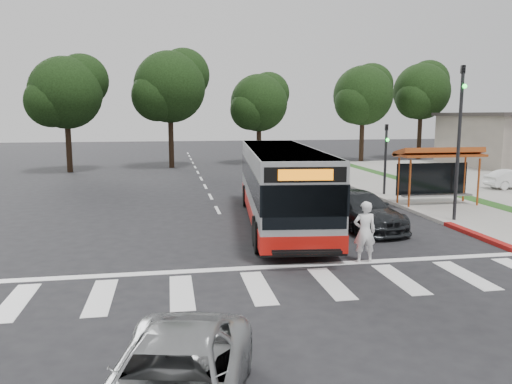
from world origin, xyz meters
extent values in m
plane|color=black|center=(0.00, 0.00, 0.00)|extent=(140.00, 140.00, 0.00)
cube|color=gray|center=(11.00, 8.00, 0.06)|extent=(4.00, 40.00, 0.12)
cube|color=#9E9991|center=(9.00, 8.00, 0.07)|extent=(0.30, 40.00, 0.15)
cube|color=maroon|center=(9.00, -2.00, 0.08)|extent=(0.32, 6.00, 0.15)
cube|color=silver|center=(0.00, -5.00, 0.01)|extent=(18.00, 2.60, 0.01)
cylinder|color=#A7481B|center=(9.00, 4.40, 1.27)|extent=(0.10, 0.10, 2.30)
cylinder|color=#A7481B|center=(12.60, 4.40, 1.27)|extent=(0.10, 0.10, 2.30)
cylinder|color=#A7481B|center=(9.00, 5.60, 1.27)|extent=(0.10, 0.10, 2.30)
cylinder|color=#A7481B|center=(12.60, 5.60, 1.27)|extent=(0.10, 0.10, 2.30)
cube|color=#A7481B|center=(10.80, 5.00, 2.57)|extent=(4.20, 1.60, 0.12)
cube|color=#A7481B|center=(10.80, 5.05, 2.72)|extent=(4.20, 1.32, 0.51)
cube|color=black|center=(10.80, 5.60, 1.32)|extent=(3.80, 0.06, 1.60)
cube|color=gray|center=(10.80, 5.00, 0.57)|extent=(3.60, 0.40, 0.08)
cylinder|color=black|center=(9.60, 1.50, 3.25)|extent=(0.14, 0.14, 6.50)
imported|color=black|center=(9.60, 1.50, 6.00)|extent=(0.16, 0.20, 1.00)
sphere|color=#19E533|center=(9.60, 1.32, 5.65)|extent=(0.18, 0.18, 0.18)
cylinder|color=black|center=(9.60, 8.50, 2.00)|extent=(0.14, 0.14, 4.00)
imported|color=black|center=(9.60, 8.50, 3.50)|extent=(0.16, 0.20, 1.00)
sphere|color=#19E533|center=(9.60, 8.32, 3.15)|extent=(0.18, 0.18, 0.18)
cylinder|color=black|center=(16.00, 28.00, 2.30)|extent=(0.44, 0.44, 4.40)
sphere|color=black|center=(16.00, 28.00, 6.30)|extent=(5.60, 5.60, 5.60)
sphere|color=black|center=(17.12, 28.84, 7.30)|extent=(4.20, 4.20, 4.20)
sphere|color=black|center=(15.02, 27.30, 5.60)|extent=(3.92, 3.92, 3.92)
cylinder|color=black|center=(23.00, 30.00, 2.42)|extent=(0.44, 0.44, 4.84)
sphere|color=black|center=(23.00, 30.00, 6.82)|extent=(5.60, 5.60, 5.60)
sphere|color=black|center=(24.12, 30.84, 7.92)|extent=(4.20, 4.20, 4.20)
sphere|color=black|center=(22.02, 29.30, 6.05)|extent=(3.92, 3.92, 3.92)
cylinder|color=black|center=(-2.00, 26.00, 2.42)|extent=(0.44, 0.44, 4.84)
sphere|color=black|center=(-2.00, 26.00, 6.82)|extent=(6.00, 6.00, 6.00)
sphere|color=black|center=(-0.80, 26.90, 7.92)|extent=(4.50, 4.50, 4.50)
sphere|color=black|center=(-3.05, 25.25, 6.05)|extent=(4.20, 4.20, 4.20)
cylinder|color=black|center=(6.00, 28.00, 1.98)|extent=(0.44, 0.44, 3.96)
sphere|color=black|center=(6.00, 28.00, 5.58)|extent=(5.20, 5.20, 5.20)
sphere|color=black|center=(7.04, 28.78, 6.48)|extent=(3.90, 3.90, 3.90)
sphere|color=black|center=(5.09, 27.35, 4.95)|extent=(3.64, 3.64, 3.64)
cylinder|color=black|center=(-10.00, 24.00, 2.20)|extent=(0.44, 0.44, 4.40)
sphere|color=black|center=(-10.00, 24.00, 6.20)|extent=(5.60, 5.60, 5.60)
sphere|color=black|center=(-8.88, 24.84, 7.20)|extent=(4.20, 4.20, 4.20)
sphere|color=black|center=(-10.98, 23.30, 5.50)|extent=(3.92, 3.92, 3.92)
imported|color=white|center=(3.64, -3.28, 0.96)|extent=(0.74, 0.52, 1.92)
imported|color=black|center=(5.25, 1.27, 0.73)|extent=(2.86, 5.32, 1.46)
camera|label=1|loc=(-2.23, -17.41, 4.52)|focal=35.00mm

